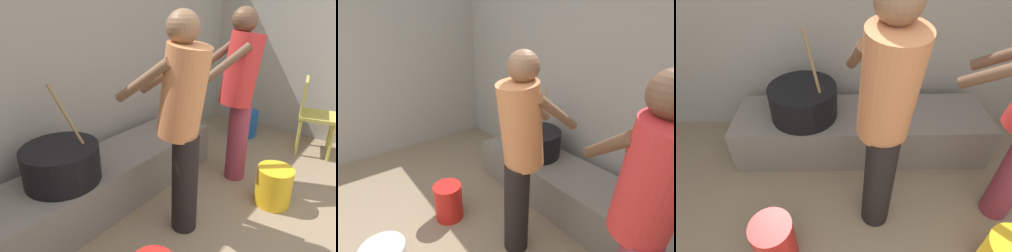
# 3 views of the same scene
# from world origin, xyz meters

# --- Properties ---
(block_enclosure_rear) EXTENTS (5.31, 0.20, 2.35)m
(block_enclosure_rear) POSITION_xyz_m (0.00, 2.57, 1.17)
(block_enclosure_rear) COLOR #9E998E
(block_enclosure_rear) RESTS_ON ground_plane
(hearth_ledge) EXTENTS (2.23, 0.60, 0.42)m
(hearth_ledge) POSITION_xyz_m (-0.05, 2.05, 0.21)
(hearth_ledge) COLOR slate
(hearth_ledge) RESTS_ON ground_plane
(cooking_pot_main) EXTENTS (0.57, 0.57, 0.73)m
(cooking_pot_main) POSITION_xyz_m (-0.55, 2.04, 0.56)
(cooking_pot_main) COLOR black
(cooking_pot_main) RESTS_ON hearth_ledge
(cook_in_orange_shirt) EXTENTS (0.38, 0.70, 1.64)m
(cook_in_orange_shirt) POSITION_xyz_m (0.01, 1.34, 0.94)
(cook_in_orange_shirt) COLOR black
(cook_in_orange_shirt) RESTS_ON ground_plane
(bucket_red_plastic) EXTENTS (0.27, 0.27, 0.36)m
(bucket_red_plastic) POSITION_xyz_m (-0.67, 1.02, 0.18)
(bucket_red_plastic) COLOR red
(bucket_red_plastic) RESTS_ON ground_plane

